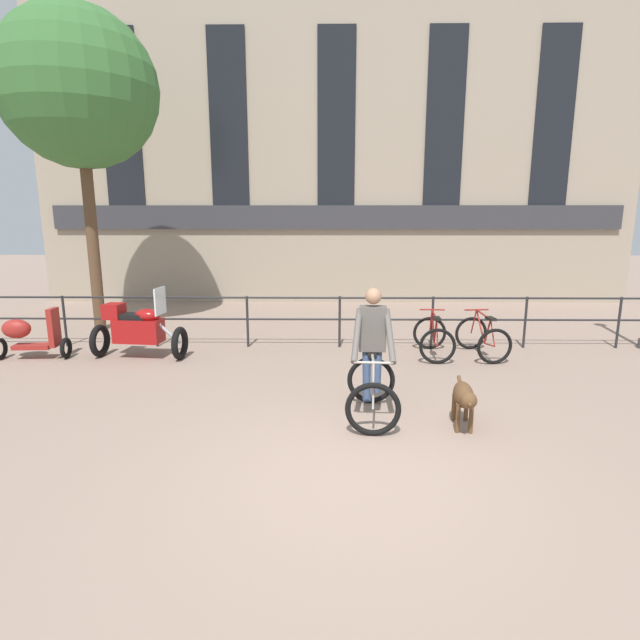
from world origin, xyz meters
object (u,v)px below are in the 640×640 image
at_px(dog, 464,397).
at_px(parked_bicycle_near_lamp, 433,338).
at_px(parked_motorcycle, 138,329).
at_px(parked_scooter, 29,335).
at_px(cyclist_with_bike, 372,360).
at_px(parked_bicycle_mid_left, 482,338).

bearing_deg(dog, parked_bicycle_near_lamp, 91.59).
relative_size(parked_motorcycle, parked_scooter, 1.35).
bearing_deg(cyclist_with_bike, parked_bicycle_near_lamp, 67.33).
bearing_deg(parked_motorcycle, parked_scooter, 98.72).
height_order(parked_bicycle_near_lamp, parked_bicycle_mid_left, same).
xyz_separation_m(parked_motorcycle, parked_bicycle_mid_left, (6.50, 0.20, -0.20)).
xyz_separation_m(cyclist_with_bike, dog, (1.11, -0.46, -0.34)).
bearing_deg(parked_bicycle_near_lamp, cyclist_with_bike, 67.32).
height_order(parked_motorcycle, parked_scooter, parked_motorcycle).
bearing_deg(cyclist_with_bike, parked_motorcycle, 150.83).
relative_size(parked_bicycle_mid_left, parked_scooter, 0.91).
relative_size(dog, parked_scooter, 0.79).
bearing_deg(dog, parked_bicycle_mid_left, 76.57).
distance_m(dog, parked_motorcycle, 6.12).
bearing_deg(parked_scooter, parked_motorcycle, -90.95).
height_order(cyclist_with_bike, dog, cyclist_with_bike).
relative_size(cyclist_with_bike, parked_scooter, 1.30).
xyz_separation_m(cyclist_with_bike, parked_bicycle_near_lamp, (1.43, 2.88, -0.41)).
relative_size(parked_motorcycle, parked_bicycle_near_lamp, 1.53).
xyz_separation_m(parked_motorcycle, parked_bicycle_near_lamp, (5.57, 0.20, -0.20)).
relative_size(parked_bicycle_near_lamp, parked_scooter, 0.88).
distance_m(parked_bicycle_near_lamp, parked_bicycle_mid_left, 0.93).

